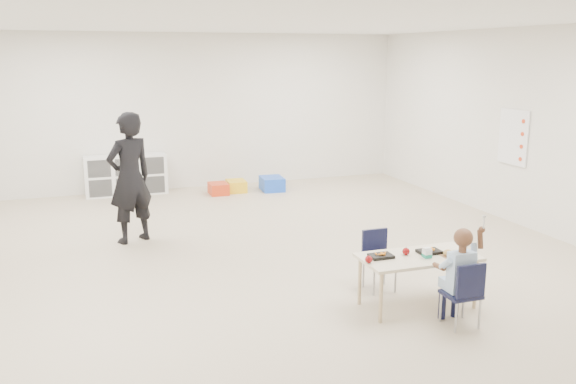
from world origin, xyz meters
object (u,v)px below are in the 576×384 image
object	(u,v)px
child	(462,274)
adult	(130,178)
table	(417,281)
chair_near	(461,293)
cubby_shelf	(126,175)

from	to	relation	value
child	adult	size ratio (longest dim) A/B	0.58
table	chair_near	bearing A→B (deg)	-73.47
cubby_shelf	adult	distance (m)	2.93
chair_near	child	size ratio (longest dim) A/B	0.63
chair_near	child	distance (m)	0.18
adult	child	bearing A→B (deg)	99.14
table	chair_near	size ratio (longest dim) A/B	1.83
table	adult	world-z (taller)	adult
chair_near	adult	world-z (taller)	adult
child	cubby_shelf	bearing A→B (deg)	110.88
table	cubby_shelf	size ratio (longest dim) A/B	0.82
table	cubby_shelf	world-z (taller)	cubby_shelf
child	cubby_shelf	size ratio (longest dim) A/B	0.71
child	adult	xyz separation A→B (m)	(-2.56, 3.62, 0.36)
cubby_shelf	table	bearing A→B (deg)	-69.53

